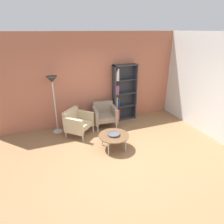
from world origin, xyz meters
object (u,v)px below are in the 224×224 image
(armchair_by_bookshelf, at_px, (77,122))
(bookshelf_tall, at_px, (122,94))
(coffee_table_low, at_px, (114,136))
(armchair_near_window, at_px, (104,114))
(decorative_bowl, at_px, (114,134))
(floor_lamp_torchiere, at_px, (53,86))

(armchair_by_bookshelf, bearing_deg, bookshelf_tall, -26.53)
(coffee_table_low, bearing_deg, bookshelf_tall, 59.87)
(armchair_near_window, bearing_deg, coffee_table_low, -92.99)
(coffee_table_low, height_order, armchair_near_window, armchair_near_window)
(bookshelf_tall, height_order, decorative_bowl, bookshelf_tall)
(decorative_bowl, bearing_deg, floor_lamp_torchiere, 130.58)
(floor_lamp_torchiere, bearing_deg, coffee_table_low, -49.42)
(bookshelf_tall, relative_size, coffee_table_low, 2.37)
(bookshelf_tall, height_order, armchair_by_bookshelf, bookshelf_tall)
(coffee_table_low, bearing_deg, armchair_near_window, 81.18)
(bookshelf_tall, height_order, floor_lamp_torchiere, bookshelf_tall)
(bookshelf_tall, distance_m, armchair_near_window, 0.96)
(bookshelf_tall, height_order, armchair_near_window, bookshelf_tall)
(armchair_by_bookshelf, distance_m, floor_lamp_torchiere, 1.24)
(floor_lamp_torchiere, bearing_deg, armchair_by_bookshelf, -35.80)
(bookshelf_tall, xyz_separation_m, floor_lamp_torchiere, (-2.24, -0.17, 0.54))
(bookshelf_tall, xyz_separation_m, coffee_table_low, (-0.97, -1.66, -0.54))
(decorative_bowl, xyz_separation_m, floor_lamp_torchiere, (-1.28, 1.49, 1.01))
(decorative_bowl, height_order, armchair_by_bookshelf, armchair_by_bookshelf)
(armchair_by_bookshelf, relative_size, armchair_near_window, 1.21)
(coffee_table_low, distance_m, floor_lamp_torchiere, 2.24)
(armchair_by_bookshelf, bearing_deg, decorative_bowl, -101.47)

